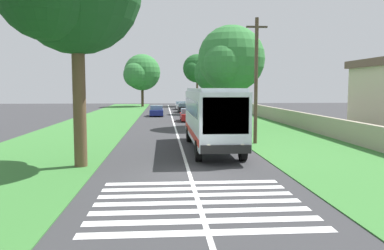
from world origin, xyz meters
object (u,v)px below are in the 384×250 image
object	(u,v)px
roadside_tree_left_0	(141,73)
roadside_tree_right_2	(213,74)
roadside_tree_right_0	(230,61)
trailing_car_2	(184,108)
coach_bus	(211,114)
trailing_car_1	(157,111)
roadside_tree_right_1	(196,69)
utility_pole	(256,79)
trailing_car_3	(181,106)
trailing_car_0	(188,115)

from	to	relation	value
roadside_tree_left_0	roadside_tree_right_2	distance (m)	25.80
roadside_tree_right_0	trailing_car_2	bearing A→B (deg)	7.43
coach_bus	trailing_car_1	size ratio (longest dim) A/B	2.60
roadside_tree_left_0	roadside_tree_right_1	size ratio (longest dim) A/B	0.99
coach_bus	utility_pole	size ratio (longest dim) A/B	1.35
roadside_tree_right_0	utility_pole	size ratio (longest dim) A/B	1.15
roadside_tree_left_0	trailing_car_2	bearing A→B (deg)	-158.41
coach_bus	roadside_tree_right_2	bearing A→B (deg)	-7.33
roadside_tree_right_1	utility_pole	world-z (taller)	roadside_tree_right_1
trailing_car_3	coach_bus	bearing A→B (deg)	179.78
trailing_car_1	roadside_tree_right_0	distance (m)	18.11
trailing_car_0	coach_bus	bearing A→B (deg)	-179.80
roadside_tree_right_0	utility_pole	bearing A→B (deg)	179.35
trailing_car_2	roadside_tree_left_0	bearing A→B (deg)	21.59
trailing_car_0	trailing_car_2	size ratio (longest dim) A/B	1.00
trailing_car_1	roadside_tree_right_2	xyz separation A→B (m)	(4.03, -8.03, 5.08)
coach_bus	trailing_car_0	distance (m)	20.64
trailing_car_3	utility_pole	size ratio (longest dim) A/B	0.52
roadside_tree_left_0	roadside_tree_right_2	world-z (taller)	roadside_tree_left_0
trailing_car_1	trailing_car_3	xyz separation A→B (m)	(16.33, -3.97, 0.00)
roadside_tree_right_0	coach_bus	bearing A→B (deg)	165.77
roadside_tree_right_2	utility_pole	size ratio (longest dim) A/B	1.03
trailing_car_1	trailing_car_2	distance (m)	8.98
coach_bus	roadside_tree_left_0	bearing A→B (deg)	7.41
coach_bus	trailing_car_3	distance (m)	45.24
roadside_tree_right_1	trailing_car_0	bearing A→B (deg)	173.66
trailing_car_3	roadside_tree_right_0	distance (m)	32.63
trailing_car_2	roadside_tree_right_2	world-z (taller)	roadside_tree_right_2
trailing_car_1	roadside_tree_left_0	size ratio (longest dim) A/B	0.41
trailing_car_0	trailing_car_2	distance (m)	16.31
trailing_car_0	roadside_tree_left_0	bearing A→B (deg)	11.52
roadside_tree_right_1	trailing_car_1	bearing A→B (deg)	164.44
trailing_car_2	trailing_car_3	distance (m)	8.32
roadside_tree_right_2	utility_pole	world-z (taller)	roadside_tree_right_2
roadside_tree_left_0	utility_pole	xyz separation A→B (m)	(-53.89, -10.51, -2.34)
trailing_car_2	roadside_tree_left_0	size ratio (longest dim) A/B	0.41
trailing_car_1	roadside_tree_right_1	xyz separation A→B (m)	(27.76, -7.73, 6.88)
coach_bus	trailing_car_2	xyz separation A→B (m)	(36.89, -0.27, -1.48)
roadside_tree_left_0	roadside_tree_right_1	xyz separation A→B (m)	(0.66, -11.22, 0.87)
utility_pole	trailing_car_2	bearing A→B (deg)	4.86
trailing_car_3	roadside_tree_right_2	bearing A→B (deg)	-161.72
utility_pole	roadside_tree_right_0	bearing A→B (deg)	-0.65
roadside_tree_left_0	utility_pole	bearing A→B (deg)	-168.96
roadside_tree_right_2	trailing_car_3	bearing A→B (deg)	18.28
trailing_car_1	roadside_tree_right_1	bearing A→B (deg)	-15.56
roadside_tree_right_0	trailing_car_1	bearing A→B (deg)	24.56
trailing_car_2	trailing_car_1	bearing A→B (deg)	153.09
trailing_car_1	roadside_tree_right_2	bearing A→B (deg)	-63.36
coach_bus	trailing_car_2	bearing A→B (deg)	-0.42
coach_bus	trailing_car_0	xyz separation A→B (m)	(20.59, 0.07, -1.48)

